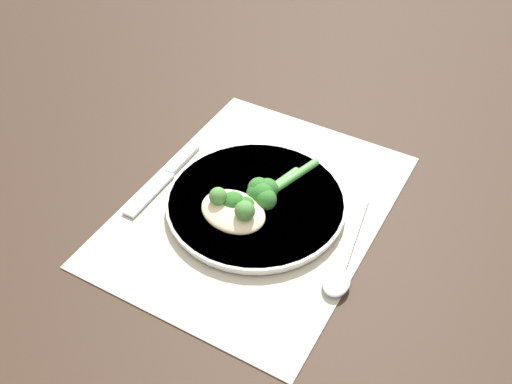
{
  "coord_description": "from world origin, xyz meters",
  "views": [
    {
      "loc": [
        -0.52,
        -0.29,
        0.6
      ],
      "look_at": [
        0.0,
        0.0,
        0.03
      ],
      "focal_mm": 42.0,
      "sensor_mm": 36.0,
      "label": 1
    }
  ],
  "objects_px": {
    "chicken_fillet": "(233,211)",
    "broccoli_stalk_right": "(269,186)",
    "broccoli_stalk_front": "(244,203)",
    "broccoli_stalk_left": "(264,194)",
    "plate": "(256,203)",
    "knife": "(164,177)",
    "spoon": "(341,268)"
  },
  "relations": [
    {
      "from": "broccoli_stalk_left",
      "to": "broccoli_stalk_right",
      "type": "xyz_separation_m",
      "value": [
        0.02,
        0.0,
        -0.0
      ]
    },
    {
      "from": "plate",
      "to": "broccoli_stalk_right",
      "type": "distance_m",
      "value": 0.03
    },
    {
      "from": "broccoli_stalk_right",
      "to": "chicken_fillet",
      "type": "bearing_deg",
      "value": 90.46
    },
    {
      "from": "plate",
      "to": "broccoli_stalk_left",
      "type": "xyz_separation_m",
      "value": [
        0.0,
        -0.01,
        0.02
      ]
    },
    {
      "from": "plate",
      "to": "chicken_fillet",
      "type": "xyz_separation_m",
      "value": [
        -0.04,
        0.01,
        0.02
      ]
    },
    {
      "from": "plate",
      "to": "broccoli_stalk_front",
      "type": "xyz_separation_m",
      "value": [
        -0.02,
        0.0,
        0.02
      ]
    },
    {
      "from": "broccoli_stalk_front",
      "to": "broccoli_stalk_left",
      "type": "bearing_deg",
      "value": -105.86
    },
    {
      "from": "chicken_fillet",
      "to": "broccoli_stalk_right",
      "type": "xyz_separation_m",
      "value": [
        0.06,
        -0.02,
        0.0
      ]
    },
    {
      "from": "chicken_fillet",
      "to": "spoon",
      "type": "bearing_deg",
      "value": -91.06
    },
    {
      "from": "broccoli_stalk_left",
      "to": "spoon",
      "type": "distance_m",
      "value": 0.15
    },
    {
      "from": "knife",
      "to": "chicken_fillet",
      "type": "bearing_deg",
      "value": 167.42
    },
    {
      "from": "broccoli_stalk_right",
      "to": "knife",
      "type": "relative_size",
      "value": 0.68
    },
    {
      "from": "broccoli_stalk_front",
      "to": "broccoli_stalk_left",
      "type": "height_order",
      "value": "same"
    },
    {
      "from": "plate",
      "to": "broccoli_stalk_front",
      "type": "height_order",
      "value": "broccoli_stalk_front"
    },
    {
      "from": "chicken_fillet",
      "to": "spoon",
      "type": "xyz_separation_m",
      "value": [
        -0.0,
        -0.16,
        -0.02
      ]
    },
    {
      "from": "plate",
      "to": "spoon",
      "type": "distance_m",
      "value": 0.16
    },
    {
      "from": "chicken_fillet",
      "to": "broccoli_stalk_left",
      "type": "bearing_deg",
      "value": -24.99
    },
    {
      "from": "broccoli_stalk_left",
      "to": "spoon",
      "type": "relative_size",
      "value": 0.53
    },
    {
      "from": "broccoli_stalk_right",
      "to": "plate",
      "type": "bearing_deg",
      "value": 82.97
    },
    {
      "from": "broccoli_stalk_front",
      "to": "broccoli_stalk_right",
      "type": "relative_size",
      "value": 1.1
    },
    {
      "from": "plate",
      "to": "broccoli_stalk_front",
      "type": "relative_size",
      "value": 1.94
    },
    {
      "from": "chicken_fillet",
      "to": "knife",
      "type": "xyz_separation_m",
      "value": [
        0.03,
        0.14,
        -0.02
      ]
    },
    {
      "from": "broccoli_stalk_left",
      "to": "broccoli_stalk_right",
      "type": "height_order",
      "value": "same"
    },
    {
      "from": "broccoli_stalk_front",
      "to": "spoon",
      "type": "bearing_deg",
      "value": -173.21
    },
    {
      "from": "broccoli_stalk_left",
      "to": "broccoli_stalk_right",
      "type": "bearing_deg",
      "value": -70.86
    },
    {
      "from": "spoon",
      "to": "broccoli_stalk_left",
      "type": "bearing_deg",
      "value": -28.86
    },
    {
      "from": "knife",
      "to": "broccoli_stalk_left",
      "type": "bearing_deg",
      "value": -174.14
    },
    {
      "from": "plate",
      "to": "knife",
      "type": "distance_m",
      "value": 0.15
    },
    {
      "from": "plate",
      "to": "knife",
      "type": "xyz_separation_m",
      "value": [
        -0.01,
        0.15,
        -0.01
      ]
    },
    {
      "from": "broccoli_stalk_front",
      "to": "broccoli_stalk_right",
      "type": "bearing_deg",
      "value": -92.54
    },
    {
      "from": "plate",
      "to": "broccoli_stalk_front",
      "type": "distance_m",
      "value": 0.03
    },
    {
      "from": "chicken_fillet",
      "to": "knife",
      "type": "relative_size",
      "value": 0.62
    }
  ]
}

